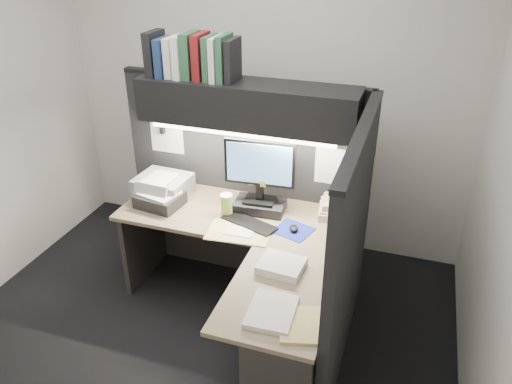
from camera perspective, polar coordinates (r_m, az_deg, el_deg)
floor at (r=3.71m, az=-6.76°, el=-16.20°), size 3.50×3.50×0.00m
wall_back at (r=4.24m, az=0.80°, el=11.23°), size 3.50×0.04×2.70m
wall_right at (r=2.71m, az=27.23°, el=-2.19°), size 0.04×3.00×2.70m
partition_back at (r=3.93m, az=-1.38°, el=1.19°), size 1.90×0.06×1.60m
partition_right at (r=3.11m, az=10.59°, el=-7.28°), size 0.06×1.50×1.60m
desk at (r=3.28m, az=-0.29°, el=-12.45°), size 1.70×1.53×0.73m
overhead_shelf at (r=3.48m, az=-1.04°, el=10.02°), size 1.55×0.34×0.30m
task_light_tube at (r=3.41m, az=-1.80°, el=6.61°), size 1.32×0.04×0.04m
monitor at (r=3.57m, az=0.44°, el=0.95°), size 0.51×0.25×0.55m
keyboard at (r=3.50m, az=-0.79°, el=-3.58°), size 0.43×0.27×0.02m
mousepad at (r=3.45m, az=4.30°, el=-4.38°), size 0.30×0.28×0.00m
mouse at (r=3.43m, az=4.34°, el=-4.16°), size 0.08×0.11×0.03m
telephone at (r=3.63m, az=8.98°, el=-2.04°), size 0.26×0.27×0.09m
coffee_cup at (r=3.58m, az=-3.39°, el=-1.55°), size 0.09×0.09×0.16m
printer at (r=3.91m, az=-10.55°, el=0.67°), size 0.41×0.35×0.15m
notebook_stack at (r=3.79m, az=-10.91°, el=-0.87°), size 0.35×0.30×0.09m
open_folder at (r=3.42m, az=-1.93°, el=-4.60°), size 0.46×0.32×0.01m
paper_stack_a at (r=3.07m, az=2.93°, el=-8.38°), size 0.28×0.25×0.05m
paper_stack_b at (r=2.76m, az=1.80°, el=-13.51°), size 0.26×0.32×0.03m
manila_stack at (r=2.71m, az=5.22°, el=-14.85°), size 0.28×0.33×0.02m
binder_row at (r=3.54m, az=-7.30°, el=15.10°), size 0.64×0.24×0.31m
pinned_papers at (r=3.40m, az=2.69°, el=1.40°), size 1.76×1.31×0.51m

